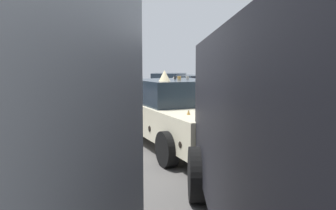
{
  "coord_description": "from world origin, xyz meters",
  "views": [
    {
      "loc": [
        -7.33,
        0.99,
        1.77
      ],
      "look_at": [
        0.0,
        0.3,
        0.9
      ],
      "focal_mm": 36.07,
      "sensor_mm": 36.0,
      "label": 1
    }
  ],
  "objects": [
    {
      "name": "parked_sedan_behind_left",
      "position": [
        4.41,
        -1.44,
        0.7
      ],
      "size": [
        4.16,
        2.53,
        1.42
      ],
      "rotation": [
        0.0,
        0.0,
        3.33
      ],
      "color": "#5B1419",
      "rests_on": "ground"
    },
    {
      "name": "parked_sedan_behind_right",
      "position": [
        8.57,
        -0.56,
        0.71
      ],
      "size": [
        4.47,
        2.5,
        1.4
      ],
      "rotation": [
        0.0,
        0.0,
        2.97
      ],
      "color": "silver",
      "rests_on": "ground"
    },
    {
      "name": "ground_plane",
      "position": [
        0.0,
        0.0,
        0.0
      ],
      "size": [
        60.0,
        60.0,
        0.0
      ],
      "primitive_type": "plane",
      "color": "#514F4C"
    },
    {
      "name": "parked_sedan_far_right",
      "position": [
        3.65,
        5.16,
        0.71
      ],
      "size": [
        4.41,
        2.14,
        1.43
      ],
      "rotation": [
        0.0,
        0.0,
        3.18
      ],
      "color": "white",
      "rests_on": "ground"
    },
    {
      "name": "art_car_decorated",
      "position": [
        0.08,
        0.02,
        0.72
      ],
      "size": [
        4.82,
        3.11,
        1.67
      ],
      "rotation": [
        0.0,
        0.0,
        3.45
      ],
      "color": "beige",
      "rests_on": "ground"
    },
    {
      "name": "parked_sedan_row_back_far",
      "position": [
        6.47,
        2.96,
        0.7
      ],
      "size": [
        4.45,
        2.37,
        1.39
      ],
      "rotation": [
        0.0,
        0.0,
        0.13
      ],
      "color": "navy",
      "rests_on": "ground"
    },
    {
      "name": "parked_van_near_left",
      "position": [
        -4.68,
        -0.68,
        1.16
      ],
      "size": [
        4.99,
        2.66,
        2.06
      ],
      "rotation": [
        0.0,
        0.0,
        -0.1
      ],
      "color": "black",
      "rests_on": "ground"
    }
  ]
}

